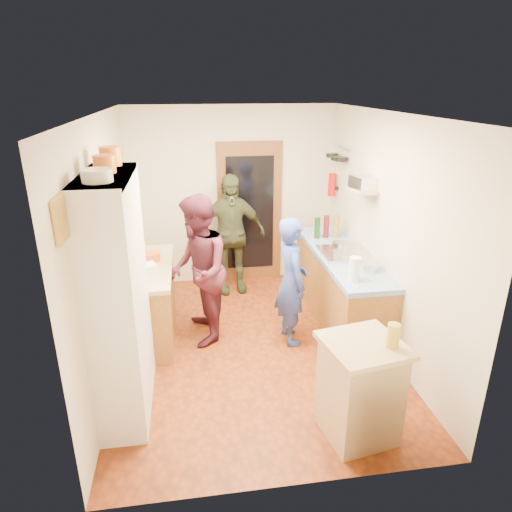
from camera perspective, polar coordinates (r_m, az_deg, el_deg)
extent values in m
cube|color=#90370F|center=(5.44, -0.46, -11.23)|extent=(3.00, 4.00, 0.02)
cube|color=silver|center=(4.61, -0.56, 17.53)|extent=(3.00, 4.00, 0.02)
cube|color=beige|center=(6.78, -2.95, 7.42)|extent=(3.00, 0.02, 2.60)
cube|color=beige|center=(3.07, 4.95, -10.26)|extent=(3.00, 0.02, 2.60)
cube|color=beige|center=(4.90, -18.27, 0.97)|extent=(0.02, 4.00, 2.60)
cube|color=beige|center=(5.28, 15.94, 2.67)|extent=(0.02, 4.00, 2.60)
cube|color=brown|center=(6.84, -0.78, 5.39)|extent=(0.95, 0.06, 2.10)
cube|color=black|center=(6.80, -0.74, 5.31)|extent=(0.70, 0.02, 1.70)
cube|color=silver|center=(4.21, -16.74, -5.12)|extent=(0.40, 1.20, 2.20)
cube|color=silver|center=(3.87, -18.41, 9.40)|extent=(0.40, 1.14, 0.04)
cylinder|color=white|center=(3.57, -19.27, 9.48)|extent=(0.22, 0.22, 0.09)
cylinder|color=orange|center=(3.92, -18.43, 10.87)|extent=(0.18, 0.18, 0.14)
cylinder|color=orange|center=(4.24, -17.76, 11.80)|extent=(0.18, 0.18, 0.16)
cube|color=olive|center=(5.60, -13.45, -5.71)|extent=(0.60, 1.40, 0.85)
cube|color=tan|center=(5.42, -13.84, -1.46)|extent=(0.64, 1.44, 0.05)
cube|color=white|center=(4.97, -13.76, -2.09)|extent=(0.29, 0.24, 0.19)
cylinder|color=white|center=(5.26, -14.61, -0.90)|extent=(0.18, 0.18, 0.18)
cylinder|color=orange|center=(5.54, -12.96, -0.07)|extent=(0.26, 0.26, 0.10)
cube|color=tan|center=(5.88, -13.32, 0.75)|extent=(0.33, 0.26, 0.02)
cube|color=olive|center=(5.92, 10.42, -4.02)|extent=(0.60, 2.20, 0.84)
cube|color=#1954AA|center=(5.75, 10.71, 0.05)|extent=(0.62, 2.22, 0.06)
cube|color=silver|center=(5.69, 10.89, 0.36)|extent=(0.55, 0.58, 0.04)
cylinder|color=silver|center=(5.64, 10.48, 1.12)|extent=(0.20, 0.20, 0.13)
cylinder|color=#143F14|center=(6.21, 7.65, 3.51)|extent=(0.09, 0.09, 0.29)
cylinder|color=#591419|center=(6.25, 8.78, 3.66)|extent=(0.08, 0.08, 0.30)
cylinder|color=olive|center=(6.27, 9.99, 3.64)|extent=(0.09, 0.09, 0.31)
cylinder|color=white|center=(4.93, 12.22, -1.62)|extent=(0.13, 0.13, 0.27)
cylinder|color=silver|center=(5.27, 13.72, -1.22)|extent=(0.26, 0.26, 0.10)
cube|color=tan|center=(4.12, 12.80, -16.23)|extent=(0.64, 0.64, 0.86)
cube|color=tan|center=(3.87, 13.34, -10.84)|extent=(0.72, 0.72, 0.05)
cube|color=white|center=(3.87, 12.32, -10.51)|extent=(0.39, 0.34, 0.02)
cylinder|color=#AD9E2D|center=(3.81, 16.78, -9.50)|extent=(0.12, 0.12, 0.20)
cylinder|color=silver|center=(6.49, 10.68, 13.22)|extent=(0.02, 0.65, 0.02)
cylinder|color=black|center=(6.32, 10.59, 11.83)|extent=(0.18, 0.18, 0.05)
cylinder|color=black|center=(6.51, 10.01, 11.95)|extent=(0.16, 0.16, 0.05)
cylinder|color=black|center=(6.70, 9.47, 12.31)|extent=(0.17, 0.17, 0.05)
cube|color=tan|center=(5.53, 13.14, 8.02)|extent=(0.26, 0.42, 0.03)
cube|color=silver|center=(5.51, 13.22, 8.94)|extent=(0.27, 0.33, 0.15)
cube|color=black|center=(6.76, 9.94, 8.39)|extent=(0.06, 0.10, 0.04)
cylinder|color=red|center=(6.73, 9.48, 8.80)|extent=(0.11, 0.11, 0.32)
cube|color=gold|center=(3.23, -23.28, 4.20)|extent=(0.03, 0.25, 0.30)
imported|color=#2B4094|center=(5.22, 4.83, -3.23)|extent=(0.41, 0.58, 1.51)
imported|color=#441826|center=(5.26, -6.95, -1.68)|extent=(0.69, 0.87, 1.75)
imported|color=#363C23|center=(6.47, -3.17, 2.73)|extent=(1.05, 0.52, 1.73)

